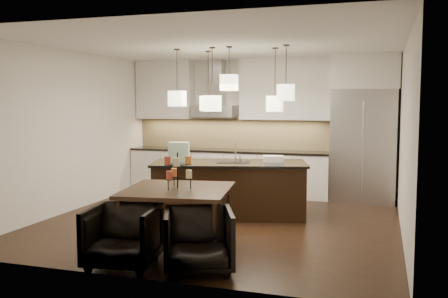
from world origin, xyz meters
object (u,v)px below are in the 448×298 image
(refrigerator, at_px, (363,146))
(armchair_right, at_px, (199,240))
(island_body, at_px, (229,190))
(dining_table, at_px, (178,219))
(armchair_left, at_px, (122,236))

(refrigerator, relative_size, armchair_right, 2.74)
(island_body, bearing_deg, armchair_right, -95.13)
(island_body, distance_m, dining_table, 2.04)
(island_body, bearing_deg, refrigerator, 27.85)
(refrigerator, distance_m, armchair_left, 5.49)
(island_body, height_order, armchair_right, island_body)
(refrigerator, bearing_deg, island_body, -137.09)
(dining_table, height_order, armchair_right, dining_table)
(refrigerator, xyz_separation_m, dining_table, (-2.15, -3.98, -0.68))
(refrigerator, distance_m, island_body, 2.91)
(armchair_right, bearing_deg, dining_table, 105.02)
(refrigerator, relative_size, island_body, 0.87)
(island_body, distance_m, armchair_right, 2.81)
(island_body, relative_size, armchair_left, 3.12)
(armchair_left, xyz_separation_m, armchair_right, (0.89, 0.14, -0.00))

